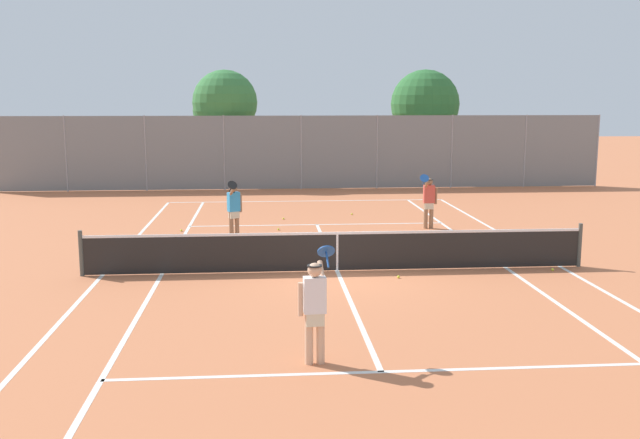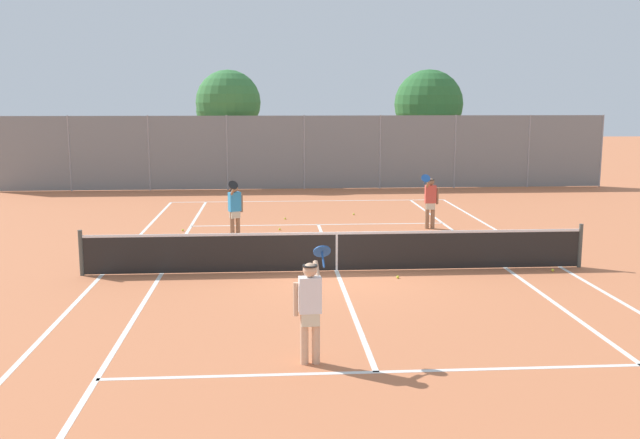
# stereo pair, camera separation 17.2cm
# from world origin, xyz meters

# --- Properties ---
(ground_plane) EXTENTS (120.00, 120.00, 0.00)m
(ground_plane) POSITION_xyz_m (0.00, 0.00, 0.00)
(ground_plane) COLOR #C67047
(court_line_markings) EXTENTS (11.10, 23.90, 0.01)m
(court_line_markings) POSITION_xyz_m (0.00, 0.00, 0.00)
(court_line_markings) COLOR silver
(court_line_markings) RESTS_ON ground
(tennis_net) EXTENTS (12.00, 0.10, 1.07)m
(tennis_net) POSITION_xyz_m (0.00, 0.00, 0.51)
(tennis_net) COLOR #474C47
(tennis_net) RESTS_ON ground
(player_near_side) EXTENTS (0.63, 0.76, 1.77)m
(player_near_side) POSITION_xyz_m (-0.97, -5.95, 0.93)
(player_near_side) COLOR #D8A884
(player_near_side) RESTS_ON ground
(player_far_left) EXTENTS (0.43, 0.90, 1.77)m
(player_far_left) POSITION_xyz_m (-2.59, 4.18, 0.93)
(player_far_left) COLOR #936B4C
(player_far_left) RESTS_ON ground
(player_far_right) EXTENTS (0.68, 0.73, 1.77)m
(player_far_right) POSITION_xyz_m (3.47, 5.44, 0.93)
(player_far_right) COLOR #936B4C
(player_far_right) RESTS_ON ground
(loose_tennis_ball_0) EXTENTS (0.07, 0.07, 0.07)m
(loose_tennis_ball_0) POSITION_xyz_m (-1.06, 7.49, 0.03)
(loose_tennis_ball_0) COLOR #D1DB33
(loose_tennis_ball_0) RESTS_ON ground
(loose_tennis_ball_1) EXTENTS (0.07, 0.07, 0.07)m
(loose_tennis_ball_1) POSITION_xyz_m (5.13, -0.41, 0.03)
(loose_tennis_ball_1) COLOR #D1DB33
(loose_tennis_ball_1) RESTS_ON ground
(loose_tennis_ball_2) EXTENTS (0.07, 0.07, 0.07)m
(loose_tennis_ball_2) POSITION_xyz_m (1.33, -0.80, 0.03)
(loose_tennis_ball_2) COLOR #D1DB33
(loose_tennis_ball_2) RESTS_ON ground
(loose_tennis_ball_3) EXTENTS (0.07, 0.07, 0.07)m
(loose_tennis_ball_3) POSITION_xyz_m (-4.29, 5.54, 0.03)
(loose_tennis_ball_3) COLOR #D1DB33
(loose_tennis_ball_3) RESTS_ON ground
(loose_tennis_ball_4) EXTENTS (0.07, 0.07, 0.07)m
(loose_tennis_ball_4) POSITION_xyz_m (-1.28, 5.49, 0.03)
(loose_tennis_ball_4) COLOR #D1DB33
(loose_tennis_ball_4) RESTS_ON ground
(loose_tennis_ball_5) EXTENTS (0.07, 0.07, 0.07)m
(loose_tennis_ball_5) POSITION_xyz_m (1.39, 8.28, 0.03)
(loose_tennis_ball_5) COLOR #D1DB33
(loose_tennis_ball_5) RESTS_ON ground
(back_fence) EXTENTS (27.90, 0.08, 3.34)m
(back_fence) POSITION_xyz_m (0.00, 15.85, 1.67)
(back_fence) COLOR gray
(back_fence) RESTS_ON ground
(tree_behind_left) EXTENTS (3.05, 3.05, 5.42)m
(tree_behind_left) POSITION_xyz_m (-3.59, 17.69, 3.81)
(tree_behind_left) COLOR brown
(tree_behind_left) RESTS_ON ground
(tree_behind_right) EXTENTS (3.39, 3.39, 5.51)m
(tree_behind_right) POSITION_xyz_m (6.25, 18.79, 3.73)
(tree_behind_right) COLOR brown
(tree_behind_right) RESTS_ON ground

